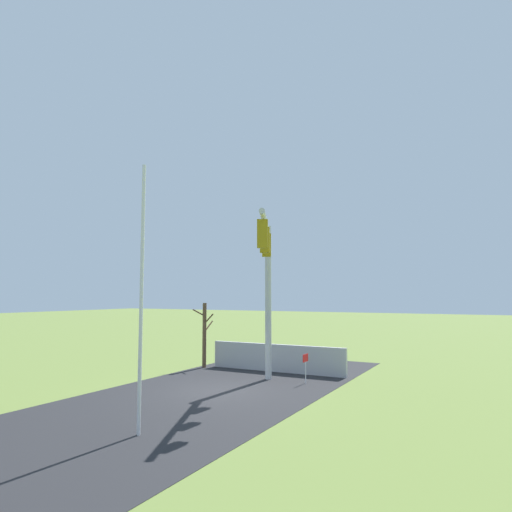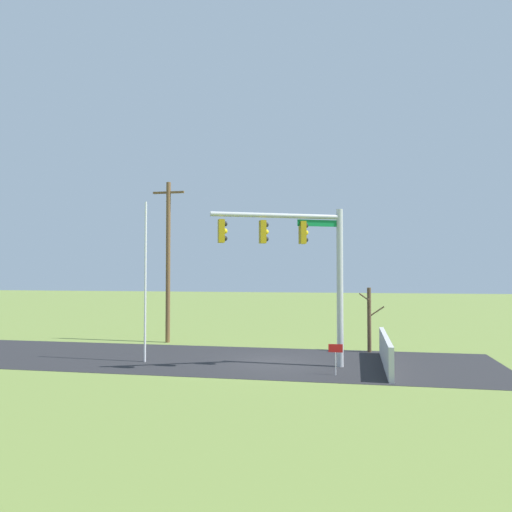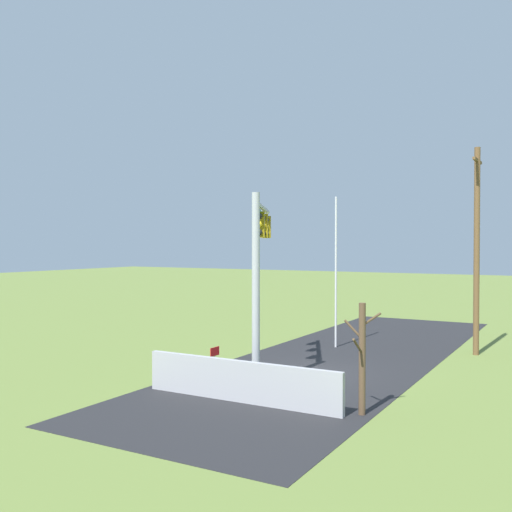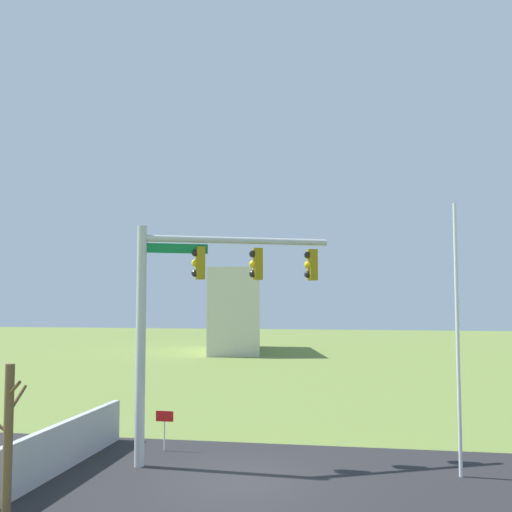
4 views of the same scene
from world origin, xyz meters
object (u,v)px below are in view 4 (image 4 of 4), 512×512
at_px(signal_mast, 198,296).
at_px(open_sign, 165,421).
at_px(flagpole, 458,338).
at_px(distant_building, 233,310).
at_px(bare_tree, 8,438).

bearing_deg(signal_mast, open_sign, -40.09).
bearing_deg(flagpole, distant_building, -69.35).
height_order(flagpole, open_sign, flagpole).
relative_size(open_sign, distant_building, 0.11).
bearing_deg(signal_mast, distant_building, -79.63).
xyz_separation_m(bare_tree, open_sign, (-1.48, -6.14, -0.80)).
distance_m(signal_mast, distant_building, 37.72).
height_order(flagpole, distant_building, distant_building).
relative_size(flagpole, distant_building, 0.63).
bearing_deg(bare_tree, distant_building, -84.64).
xyz_separation_m(flagpole, open_sign, (8.61, -1.30, -2.74)).
relative_size(signal_mast, bare_tree, 2.07).
distance_m(flagpole, distant_building, 39.81).
distance_m(flagpole, bare_tree, 11.36).
bearing_deg(distant_building, bare_tree, 173.17).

